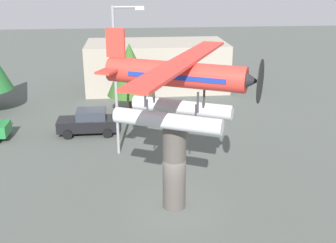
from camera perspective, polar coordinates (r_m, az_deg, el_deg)
name	(u,v)px	position (r m, az deg, el deg)	size (l,w,h in m)	color
ground_plane	(174,206)	(20.30, 0.85, -11.69)	(140.00, 140.00, 0.00)	#4C514C
display_pedestal	(174,165)	(19.24, 0.89, -6.11)	(1.10, 1.10, 4.39)	#4C4742
floatplane_monument	(178,85)	(17.85, 1.35, 5.06)	(7.14, 9.85, 4.00)	silver
car_mid_black	(89,122)	(29.13, -10.94, -0.05)	(4.20, 2.02, 1.76)	black
streetlight_primary	(118,73)	(24.35, -6.93, 6.72)	(1.84, 0.28, 8.98)	gray
storefront_building	(156,65)	(40.16, -1.62, 7.83)	(13.29, 6.66, 4.50)	#9E9384
tree_east	(130,70)	(32.10, -5.34, 7.22)	(3.65, 3.65, 5.68)	brown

